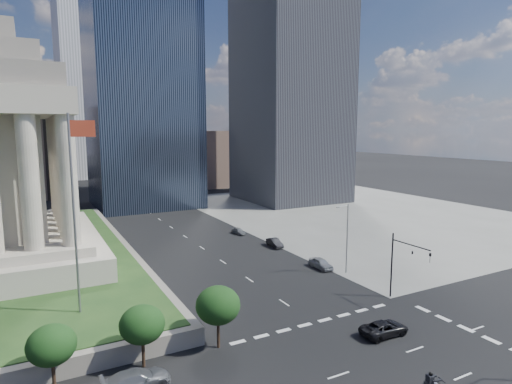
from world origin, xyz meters
TOP-DOWN VIEW (x-y plane):
  - ground at (0.00, 100.00)m, footprint 500.00×500.00m
  - sidewalk_ne at (46.00, 60.00)m, footprint 68.00×90.00m
  - flagpole at (-21.83, 24.00)m, footprint 2.52×0.24m
  - midrise_glass at (2.00, 95.00)m, footprint 26.00×26.00m
  - highrise_ne at (42.00, 85.00)m, footprint 26.00×28.00m
  - building_filler_ne at (32.00, 130.00)m, footprint 20.00×30.00m
  - building_filler_nw at (-30.00, 130.00)m, footprint 24.00×30.00m
  - traffic_signal_ne at (12.50, 13.70)m, footprint 0.30×5.74m
  - street_lamp_north at (13.33, 25.00)m, footprint 2.13×0.22m
  - pickup_truck at (4.53, 8.46)m, footprint 2.52×5.18m
  - suv_grey at (-19.28, 11.00)m, footprint 5.48×2.38m
  - parked_sedan_near at (11.50, 28.28)m, footprint 1.87×4.49m
  - parked_sedan_mid at (11.50, 41.70)m, footprint 1.89×4.46m
  - parked_sedan_far at (9.92, 52.96)m, footprint 3.79×1.79m

SIDE VIEW (x-z plane):
  - ground at x=0.00m, z-range 0.00..0.00m
  - sidewalk_ne at x=46.00m, z-range 0.00..0.03m
  - parked_sedan_far at x=9.92m, z-range 0.00..1.25m
  - pickup_truck at x=4.53m, z-range 0.00..1.42m
  - parked_sedan_mid at x=11.50m, z-range 0.00..1.43m
  - parked_sedan_near at x=11.50m, z-range 0.00..1.52m
  - suv_grey at x=-19.28m, z-range 0.00..1.57m
  - traffic_signal_ne at x=12.50m, z-range 1.25..9.25m
  - street_lamp_north at x=13.33m, z-range 0.66..10.66m
  - building_filler_ne at x=32.00m, z-range 0.00..20.00m
  - flagpole at x=-21.83m, z-range 3.11..23.11m
  - building_filler_nw at x=-30.00m, z-range 0.00..28.00m
  - midrise_glass at x=2.00m, z-range 0.00..60.00m
  - highrise_ne at x=42.00m, z-range 0.00..100.00m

